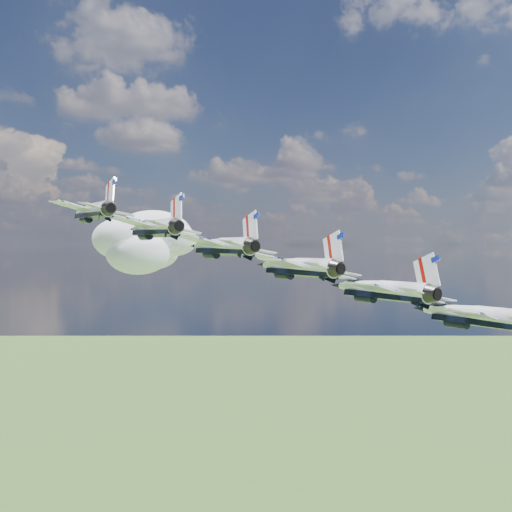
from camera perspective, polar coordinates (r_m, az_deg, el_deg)
name	(u,v)px	position (r m, az deg, el deg)	size (l,w,h in m)	color
cloud_far	(154,242)	(306.45, -10.19, 1.34)	(63.14, 49.61, 24.81)	white
jet_0	(91,211)	(84.62, -16.14, 4.32)	(11.67, 17.28, 5.16)	white
jet_1	(152,228)	(78.56, -10.33, 2.79)	(11.67, 17.28, 5.16)	white
jet_2	(220,246)	(73.50, -3.66, 0.99)	(11.67, 17.28, 5.16)	white
jet_3	(294,266)	(69.65, 3.86, -1.05)	(11.67, 17.28, 5.16)	white
jet_4	(378,289)	(67.22, 12.11, -3.26)	(11.67, 17.28, 5.16)	white
jet_5	(472,315)	(66.38, 20.80, -5.51)	(11.67, 17.28, 5.16)	white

